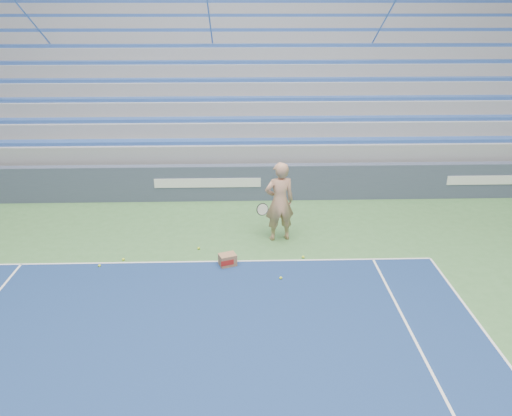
# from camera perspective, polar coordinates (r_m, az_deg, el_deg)

# --- Properties ---
(sponsor_barrier) EXTENTS (30.00, 0.32, 1.10)m
(sponsor_barrier) POSITION_cam_1_polar(r_m,az_deg,el_deg) (15.25, -5.49, 2.89)
(sponsor_barrier) COLOR #3C455C
(sponsor_barrier) RESTS_ON ground
(bleachers) EXTENTS (31.00, 9.15, 7.30)m
(bleachers) POSITION_cam_1_polar(r_m,az_deg,el_deg) (20.35, -4.73, 13.14)
(bleachers) COLOR gray
(bleachers) RESTS_ON ground
(tennis_player) EXTENTS (1.02, 0.93, 2.06)m
(tennis_player) POSITION_cam_1_polar(r_m,az_deg,el_deg) (12.45, 2.70, 0.72)
(tennis_player) COLOR tan
(tennis_player) RESTS_ON ground
(ball_box) EXTENTS (0.45, 0.40, 0.28)m
(ball_box) POSITION_cam_1_polar(r_m,az_deg,el_deg) (11.57, -3.27, -5.94)
(ball_box) COLOR #926847
(ball_box) RESTS_ON ground
(tennis_ball_0) EXTENTS (0.07, 0.07, 0.07)m
(tennis_ball_0) POSITION_cam_1_polar(r_m,az_deg,el_deg) (12.20, -14.92, -5.70)
(tennis_ball_0) COLOR #D2EC30
(tennis_ball_0) RESTS_ON ground
(tennis_ball_1) EXTENTS (0.07, 0.07, 0.07)m
(tennis_ball_1) POSITION_cam_1_polar(r_m,az_deg,el_deg) (12.08, -17.47, -6.30)
(tennis_ball_1) COLOR #D2EC30
(tennis_ball_1) RESTS_ON ground
(tennis_ball_2) EXTENTS (0.07, 0.07, 0.07)m
(tennis_ball_2) POSITION_cam_1_polar(r_m,az_deg,el_deg) (12.39, -6.57, -4.59)
(tennis_ball_2) COLOR #D2EC30
(tennis_ball_2) RESTS_ON ground
(tennis_ball_3) EXTENTS (0.07, 0.07, 0.07)m
(tennis_ball_3) POSITION_cam_1_polar(r_m,az_deg,el_deg) (12.06, -3.69, -5.26)
(tennis_ball_3) COLOR #D2EC30
(tennis_ball_3) RESTS_ON ground
(tennis_ball_4) EXTENTS (0.07, 0.07, 0.07)m
(tennis_ball_4) POSITION_cam_1_polar(r_m,az_deg,el_deg) (11.95, 5.41, -5.60)
(tennis_ball_4) COLOR #D2EC30
(tennis_ball_4) RESTS_ON ground
(tennis_ball_5) EXTENTS (0.07, 0.07, 0.07)m
(tennis_ball_5) POSITION_cam_1_polar(r_m,az_deg,el_deg) (11.06, 2.84, -8.00)
(tennis_ball_5) COLOR #D2EC30
(tennis_ball_5) RESTS_ON ground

